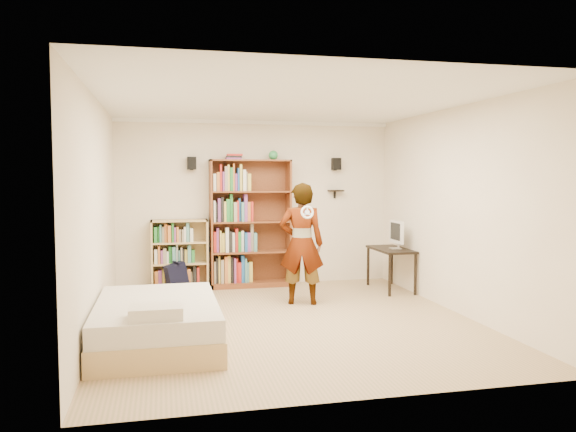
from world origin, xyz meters
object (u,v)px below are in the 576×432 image
tall_bookshelf (250,223)px  person (301,244)px  computer_desk (391,269)px  daybed (157,317)px  low_bookshelf (180,255)px

tall_bookshelf → person: bearing=-70.0°
computer_desk → person: bearing=-158.9°
computer_desk → daybed: size_ratio=0.49×
tall_bookshelf → person: size_ratio=1.21×
tall_bookshelf → low_bookshelf: tall_bookshelf is taller
tall_bookshelf → computer_desk: bearing=-20.0°
low_bookshelf → daybed: size_ratio=0.56×
low_bookshelf → person: 2.18m
low_bookshelf → daybed: 2.95m
low_bookshelf → person: person is taller
low_bookshelf → daybed: low_bookshelf is taller
daybed → person: (1.97, 1.50, 0.56)m
low_bookshelf → daybed: (-0.33, -2.92, -0.26)m
computer_desk → tall_bookshelf: bearing=160.0°
daybed → low_bookshelf: bearing=83.5°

